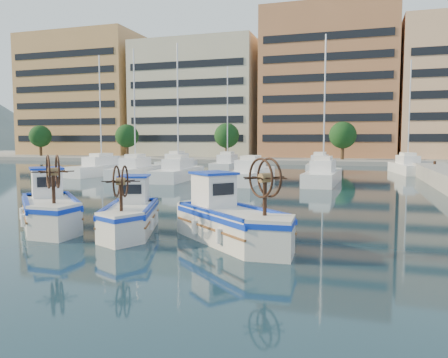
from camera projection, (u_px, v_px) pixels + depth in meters
ground at (169, 236)px, 15.31m from camera, size 300.00×300.00×0.00m
waterfront at (378, 95)px, 73.55m from camera, size 180.00×40.00×25.60m
yacht_marina at (260, 170)px, 42.22m from camera, size 38.64×23.02×11.50m
fishing_boat_a at (50, 206)px, 17.03m from camera, size 4.36×4.47×2.87m
fishing_boat_b at (131, 213)px, 16.11m from camera, size 2.87×4.22×2.55m
fishing_boat_c at (230, 218)px, 14.47m from camera, size 4.50×4.32×2.86m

